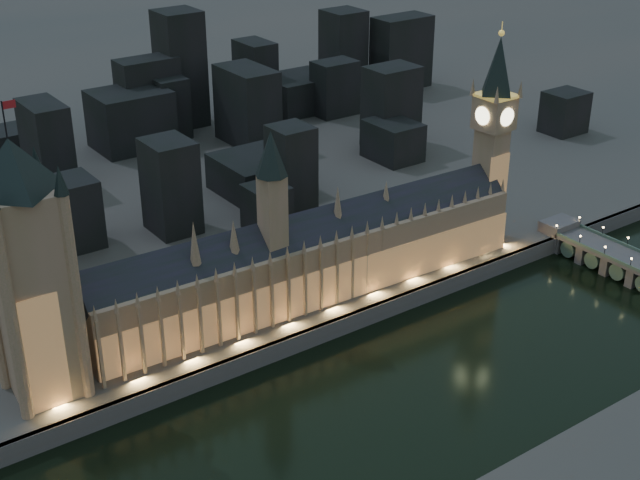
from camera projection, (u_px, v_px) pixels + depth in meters
ground_plane at (394, 386)px, 334.52m from camera, size 2000.00×2000.00×0.00m
embankment_wall at (330, 330)px, 362.75m from camera, size 2000.00×2.50×8.00m
palace_of_westminster at (313, 259)px, 371.37m from camera, size 202.00×27.07×78.00m
victoria_tower at (27, 259)px, 295.58m from camera, size 31.68×31.68×107.02m
elizabeth_tower at (494, 123)px, 407.68m from camera, size 18.00×18.00×103.98m
city_backdrop at (175, 122)px, 521.93m from camera, size 473.32×215.63×74.34m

